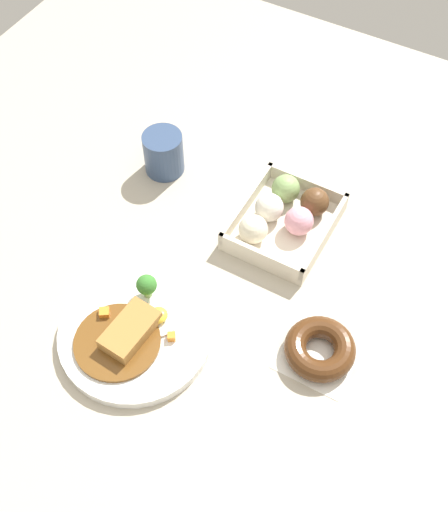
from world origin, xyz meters
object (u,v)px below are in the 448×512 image
object	(u,v)px
curry_plate	(135,332)
coffee_mug	(164,153)
donut_box	(284,216)
chocolate_ring_donut	(319,351)

from	to	relation	value
curry_plate	coffee_mug	xyz separation A→B (m)	(-0.33, -0.15, 0.03)
curry_plate	coffee_mug	size ratio (longest dim) A/B	2.93
donut_box	chocolate_ring_donut	bearing A→B (deg)	37.84
curry_plate	chocolate_ring_donut	bearing A→B (deg)	112.12
chocolate_ring_donut	coffee_mug	size ratio (longest dim) A/B	1.39
curry_plate	coffee_mug	distance (m)	0.37
curry_plate	chocolate_ring_donut	distance (m)	0.29
donut_box	chocolate_ring_donut	distance (m)	0.27
curry_plate	chocolate_ring_donut	size ratio (longest dim) A/B	2.12
curry_plate	donut_box	bearing A→B (deg)	161.22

